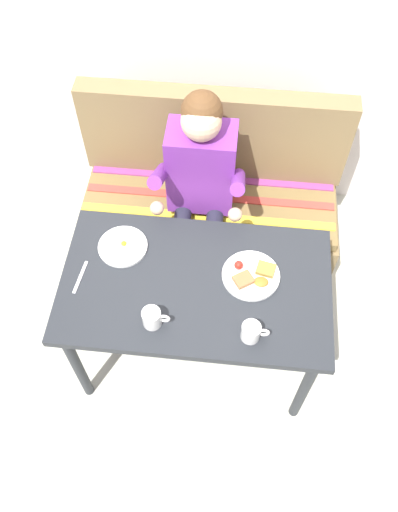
{
  "coord_description": "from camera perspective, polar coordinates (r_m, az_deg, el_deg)",
  "views": [
    {
      "loc": [
        0.14,
        -1.19,
        2.75
      ],
      "look_at": [
        0.0,
        0.15,
        0.72
      ],
      "focal_mm": 37.22,
      "sensor_mm": 36.0,
      "label": 1
    }
  ],
  "objects": [
    {
      "name": "person",
      "position": [
        2.69,
        0.1,
        8.12
      ],
      "size": [
        0.45,
        0.61,
        1.21
      ],
      "color": "#722E8E",
      "rests_on": "ground"
    },
    {
      "name": "coffee_mug_second",
      "position": [
        2.19,
        5.66,
        -8.09
      ],
      "size": [
        0.12,
        0.08,
        0.09
      ],
      "color": "white",
      "rests_on": "table"
    },
    {
      "name": "table",
      "position": [
        2.41,
        -0.37,
        -3.9
      ],
      "size": [
        1.2,
        0.7,
        0.73
      ],
      "color": "#23252A",
      "rests_on": "ground"
    },
    {
      "name": "plate_breakfast",
      "position": [
        2.36,
        5.65,
        -2.06
      ],
      "size": [
        0.26,
        0.26,
        0.05
      ],
      "color": "white",
      "rests_on": "table"
    },
    {
      "name": "coffee_mug",
      "position": [
        2.22,
        -5.04,
        -6.61
      ],
      "size": [
        0.12,
        0.08,
        0.09
      ],
      "color": "white",
      "rests_on": "table"
    },
    {
      "name": "couch",
      "position": [
        3.11,
        1.19,
        5.41
      ],
      "size": [
        1.44,
        0.56,
        1.0
      ],
      "color": "brown",
      "rests_on": "ground"
    },
    {
      "name": "ground_plane",
      "position": [
        2.99,
        -0.3,
        -10.05
      ],
      "size": [
        8.0,
        8.0,
        0.0
      ],
      "primitive_type": "plane",
      "color": "#B6B6A5"
    },
    {
      "name": "plate_eggs",
      "position": [
        2.46,
        -8.19,
        1.04
      ],
      "size": [
        0.23,
        0.23,
        0.04
      ],
      "color": "white",
      "rests_on": "table"
    },
    {
      "name": "fork",
      "position": [
        2.41,
        -12.63,
        -2.22
      ],
      "size": [
        0.03,
        0.17,
        0.0
      ],
      "primitive_type": "cube",
      "rotation": [
        0.0,
        0.0,
        -0.12
      ],
      "color": "silver",
      "rests_on": "table"
    }
  ]
}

